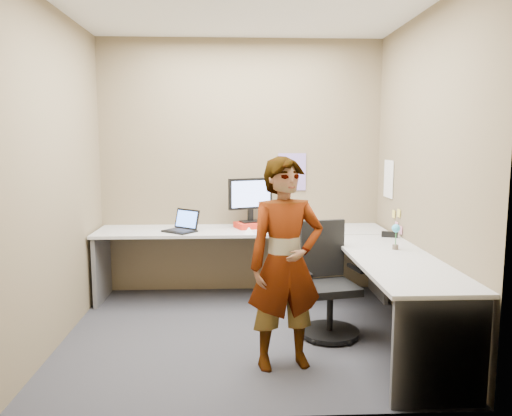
{
  "coord_description": "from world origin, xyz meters",
  "views": [
    {
      "loc": [
        -0.08,
        -4.08,
        1.64
      ],
      "look_at": [
        0.11,
        0.25,
        1.05
      ],
      "focal_mm": 35.0,
      "sensor_mm": 36.0,
      "label": 1
    }
  ],
  "objects_px": {
    "person": "(286,264)",
    "monitor": "(250,196)",
    "office_chair": "(328,290)",
    "desk": "(290,255)"
  },
  "relations": [
    {
      "from": "desk",
      "to": "office_chair",
      "type": "height_order",
      "value": "office_chair"
    },
    {
      "from": "desk",
      "to": "person",
      "type": "bearing_deg",
      "value": -98.5
    },
    {
      "from": "monitor",
      "to": "office_chair",
      "type": "bearing_deg",
      "value": -82.92
    },
    {
      "from": "office_chair",
      "to": "desk",
      "type": "bearing_deg",
      "value": 111.05
    },
    {
      "from": "office_chair",
      "to": "person",
      "type": "relative_size",
      "value": 0.62
    },
    {
      "from": "desk",
      "to": "office_chair",
      "type": "xyz_separation_m",
      "value": [
        0.27,
        -0.42,
        -0.2
      ]
    },
    {
      "from": "monitor",
      "to": "office_chair",
      "type": "distance_m",
      "value": 1.43
    },
    {
      "from": "monitor",
      "to": "office_chair",
      "type": "xyz_separation_m",
      "value": [
        0.61,
        -1.11,
        -0.67
      ]
    },
    {
      "from": "monitor",
      "to": "desk",
      "type": "bearing_deg",
      "value": -85.45
    },
    {
      "from": "person",
      "to": "monitor",
      "type": "bearing_deg",
      "value": 84.14
    }
  ]
}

